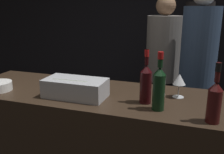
% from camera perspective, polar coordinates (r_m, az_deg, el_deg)
% --- Properties ---
extents(wall_back_chalkboard, '(6.40, 0.06, 2.80)m').
position_cam_1_polar(wall_back_chalkboard, '(3.99, 10.96, 12.90)').
color(wall_back_chalkboard, black).
rests_on(wall_back_chalkboard, ground_plane).
extents(bar_counter, '(2.33, 0.68, 0.97)m').
position_cam_1_polar(bar_counter, '(2.02, -0.33, -17.05)').
color(bar_counter, '#2D2116').
rests_on(bar_counter, ground_plane).
extents(ice_bin_with_bottles, '(0.43, 0.22, 0.13)m').
position_cam_1_polar(ice_bin_with_bottles, '(1.75, -8.49, -2.34)').
color(ice_bin_with_bottles, '#B7BABF').
rests_on(ice_bin_with_bottles, bar_counter).
extents(wine_glass, '(0.09, 0.09, 0.17)m').
position_cam_1_polar(wine_glass, '(1.77, 15.13, -0.66)').
color(wine_glass, silver).
rests_on(wine_glass, bar_counter).
extents(candle_votive, '(0.06, 0.06, 0.05)m').
position_cam_1_polar(candle_votive, '(1.99, -4.98, -1.31)').
color(candle_votive, silver).
rests_on(candle_votive, bar_counter).
extents(red_wine_bottle_black_foil, '(0.08, 0.08, 0.33)m').
position_cam_1_polar(red_wine_bottle_black_foil, '(1.44, 22.39, -4.88)').
color(red_wine_bottle_black_foil, '#380F0F').
rests_on(red_wine_bottle_black_foil, bar_counter).
extents(red_wine_bottle_burgundy, '(0.07, 0.07, 0.36)m').
position_cam_1_polar(red_wine_bottle_burgundy, '(1.52, 10.68, -2.16)').
color(red_wine_bottle_burgundy, black).
rests_on(red_wine_bottle_burgundy, bar_counter).
extents(red_wine_bottle_tall, '(0.08, 0.08, 0.35)m').
position_cam_1_polar(red_wine_bottle_tall, '(1.62, 7.74, -1.28)').
color(red_wine_bottle_tall, black).
rests_on(red_wine_bottle_tall, bar_counter).
extents(person_in_hoodie, '(0.36, 0.36, 1.85)m').
position_cam_1_polar(person_in_hoodie, '(3.54, 18.70, 6.18)').
color(person_in_hoodie, black).
rests_on(person_in_hoodie, ground_plane).
extents(person_blond_tee, '(0.35, 0.35, 1.80)m').
position_cam_1_polar(person_blond_tee, '(2.61, 18.95, 2.25)').
color(person_blond_tee, black).
rests_on(person_blond_tee, ground_plane).
extents(person_grey_polo, '(0.38, 0.38, 1.70)m').
position_cam_1_polar(person_grey_polo, '(2.89, 11.48, 2.68)').
color(person_grey_polo, black).
rests_on(person_grey_polo, ground_plane).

